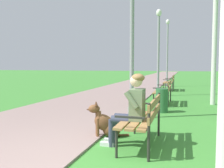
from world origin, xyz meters
name	(u,v)px	position (x,y,z in m)	size (l,w,h in m)	color
paved_path	(153,78)	(-1.96, 24.00, 0.02)	(3.60, 60.00, 0.04)	gray
park_bench_near	(144,116)	(0.69, 1.41, 0.51)	(0.55, 1.50, 0.85)	olive
park_bench_mid	(164,90)	(0.64, 6.22, 0.51)	(0.55, 1.50, 0.85)	olive
park_bench_far	(170,81)	(0.53, 11.26, 0.51)	(0.55, 1.50, 0.85)	olive
person_seated_on_near_bench	(131,107)	(0.48, 1.30, 0.68)	(0.74, 0.49, 1.25)	#33384C
dog_brown	(106,124)	(-0.09, 1.70, 0.26)	(0.78, 0.47, 0.71)	brown
lamp_post_near	(132,33)	(0.02, 3.50, 2.22)	(0.24, 0.24, 4.29)	gray
lamp_post_mid	(158,51)	(0.16, 8.56, 2.01)	(0.24, 0.24, 3.89)	gray
lamp_post_far	(167,52)	(0.19, 13.71, 2.25)	(0.24, 0.24, 4.35)	gray
litter_bin	(162,100)	(0.70, 4.60, 0.35)	(0.36, 0.36, 0.70)	#2D6638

